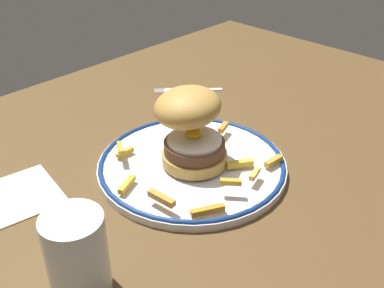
{
  "coord_description": "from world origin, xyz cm",
  "views": [
    {
      "loc": [
        -45.22,
        -46.63,
        41.53
      ],
      "look_at": [
        -1.65,
        -4.88,
        4.6
      ],
      "focal_mm": 43.54,
      "sensor_mm": 36.0,
      "label": 1
    }
  ],
  "objects": [
    {
      "name": "ground_plane",
      "position": [
        0.0,
        0.0,
        -2.0
      ],
      "size": [
        127.1,
        83.27,
        4.0
      ],
      "primitive_type": "cube",
      "color": "brown"
    },
    {
      "name": "water_glass",
      "position": [
        -27.5,
        -12.5,
        4.45
      ],
      "size": [
        6.81,
        6.81,
        10.34
      ],
      "color": "silver",
      "rests_on": "ground_plane"
    },
    {
      "name": "napkin",
      "position": [
        -23.82,
        8.43,
        0.2
      ],
      "size": [
        12.37,
        13.21,
        0.4
      ],
      "primitive_type": "cube",
      "rotation": [
        0.0,
        0.0,
        -0.17
      ],
      "color": "silver",
      "rests_on": "ground_plane"
    },
    {
      "name": "dinner_plate",
      "position": [
        -1.65,
        -4.88,
        0.84
      ],
      "size": [
        29.45,
        29.45,
        1.6
      ],
      "color": "silver",
      "rests_on": "ground_plane"
    },
    {
      "name": "fork",
      "position": [
        18.56,
        16.2,
        0.18
      ],
      "size": [
        11.5,
        10.8,
        0.36
      ],
      "color": "silver",
      "rests_on": "ground_plane"
    },
    {
      "name": "burger",
      "position": [
        -1.26,
        -4.16,
        7.45
      ],
      "size": [
        14.45,
        14.3,
        11.74
      ],
      "color": "#C59546",
      "rests_on": "dinner_plate"
    },
    {
      "name": "fries_pile",
      "position": [
        -3.59,
        -7.9,
        2.52
      ],
      "size": [
        24.55,
        21.55,
        2.32
      ],
      "color": "orange",
      "rests_on": "dinner_plate"
    }
  ]
}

